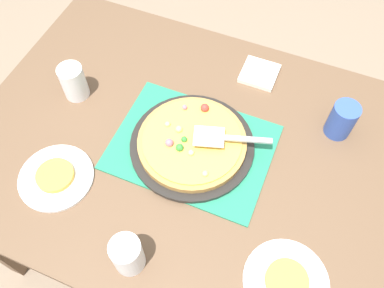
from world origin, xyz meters
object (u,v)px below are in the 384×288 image
plate_near_left (56,177)px  napkin_stack (259,73)px  served_slice_left (55,175)px  cup_near (127,255)px  pizza_pan (192,145)px  served_slice_right (287,280)px  pizza_server (225,138)px  cup_corner (74,82)px  pizza (192,142)px  cup_far (342,120)px  plate_far_right (286,282)px

plate_near_left → napkin_stack: bearing=54.9°
served_slice_left → cup_near: bearing=-23.3°
served_slice_left → pizza_pan: bearing=37.4°
pizza_pan → served_slice_right: served_slice_right is taller
pizza_pan → pizza_server: pizza_server is taller
pizza_pan → served_slice_left: (-0.33, -0.25, 0.01)m
served_slice_right → cup_corner: bearing=157.9°
cup_near → cup_corner: (-0.42, 0.43, 0.00)m
pizza → cup_far: 0.46m
served_slice_left → cup_near: 0.34m
cup_far → cup_near: bearing=-123.8°
pizza_pan → cup_far: 0.46m
pizza_pan → cup_near: bearing=-92.2°
pizza → served_slice_left: (-0.33, -0.25, -0.02)m
pizza → served_slice_right: size_ratio=3.00×
plate_near_left → cup_corner: bearing=109.7°
napkin_stack → plate_near_left: bearing=-125.1°
plate_far_right → served_slice_right: 0.01m
served_slice_left → served_slice_right: bearing=-2.4°
served_slice_right → pizza: bearing=143.3°
pizza → napkin_stack: size_ratio=2.75×
served_slice_right → napkin_stack: size_ratio=0.92×
pizza → served_slice_left: size_ratio=3.00×
served_slice_left → cup_corner: 0.32m
plate_near_left → cup_near: size_ratio=1.83×
pizza → cup_corner: size_ratio=2.75×
pizza_pan → served_slice_right: 0.47m
pizza → pizza_server: bearing=17.2°
plate_near_left → cup_far: bearing=33.6°
plate_far_right → cup_far: cup_far is taller
served_slice_right → cup_near: bearing=-165.0°
served_slice_right → cup_corner: cup_corner is taller
served_slice_left → cup_corner: cup_corner is taller
plate_far_right → pizza_server: pizza_server is taller
cup_far → pizza_server: 0.36m
cup_corner → napkin_stack: 0.62m
napkin_stack → pizza_pan: bearing=-105.8°
cup_near → cup_corner: 0.60m
pizza_pan → cup_near: size_ratio=3.17×
cup_far → napkin_stack: (-0.29, 0.13, -0.05)m
pizza_pan → served_slice_right: size_ratio=3.45×
plate_far_right → napkin_stack: bearing=113.1°
cup_corner → served_slice_right: bearing=-22.1°
cup_near → plate_far_right: bearing=15.0°
pizza_pan → plate_near_left: size_ratio=1.73×
served_slice_right → cup_far: 0.51m
pizza → served_slice_right: pizza is taller
pizza → napkin_stack: 0.38m
plate_far_right → served_slice_right: bearing=0.0°
cup_near → served_slice_right: bearing=15.0°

